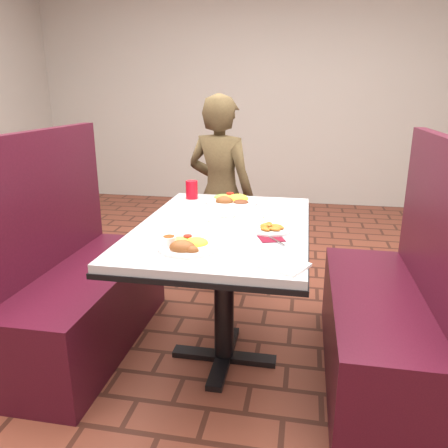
{
  "coord_description": "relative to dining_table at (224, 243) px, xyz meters",
  "views": [
    {
      "loc": [
        0.37,
        -1.97,
        1.36
      ],
      "look_at": [
        0.0,
        0.0,
        0.75
      ],
      "focal_mm": 35.0,
      "sensor_mm": 36.0,
      "label": 1
    }
  ],
  "objects": [
    {
      "name": "fork_utensil",
      "position": [
        -0.05,
        -0.34,
        0.11
      ],
      "size": [
        0.05,
        0.15,
        0.0
      ],
      "primitive_type": "cube",
      "rotation": [
        0.0,
        0.0,
        -0.28
      ],
      "color": "silver",
      "rests_on": "dining_table"
    },
    {
      "name": "lettuce_shreds",
      "position": [
        0.04,
        0.06,
        0.1
      ],
      "size": [
        0.28,
        0.32,
        0.0
      ],
      "primitive_type": null,
      "color": "#90C04D",
      "rests_on": "dining_table"
    },
    {
      "name": "plantain_plate",
      "position": [
        0.23,
        -0.07,
        0.11
      ],
      "size": [
        0.19,
        0.19,
        0.03
      ],
      "rotation": [
        0.0,
        0.0,
        -0.14
      ],
      "color": "white",
      "rests_on": "dining_table"
    },
    {
      "name": "spoon_utensil",
      "position": [
        0.27,
        -0.22,
        0.1
      ],
      "size": [
        0.08,
        0.11,
        0.0
      ],
      "primitive_type": "cube",
      "rotation": [
        0.0,
        0.0,
        0.63
      ],
      "color": "silver",
      "rests_on": "dining_table"
    },
    {
      "name": "paper_napkin",
      "position": [
        0.3,
        -0.48,
        0.1
      ],
      "size": [
        0.22,
        0.2,
        0.01
      ],
      "primitive_type": "cube",
      "rotation": [
        0.0,
        0.0,
        -0.48
      ],
      "color": "white",
      "rests_on": "dining_table"
    },
    {
      "name": "near_dinner_plate",
      "position": [
        -0.09,
        -0.37,
        0.12
      ],
      "size": [
        0.24,
        0.24,
        0.08
      ],
      "rotation": [
        0.0,
        0.0,
        0.27
      ],
      "color": "white",
      "rests_on": "dining_table"
    },
    {
      "name": "booth_bench_right",
      "position": [
        0.8,
        0.0,
        -0.32
      ],
      "size": [
        0.47,
        1.2,
        1.17
      ],
      "color": "#4A1121",
      "rests_on": "ground"
    },
    {
      "name": "diner_person",
      "position": [
        -0.2,
        0.94,
        0.02
      ],
      "size": [
        0.57,
        0.46,
        1.35
      ],
      "primitive_type": "imported",
      "rotation": [
        0.0,
        0.0,
        2.83
      ],
      "color": "brown",
      "rests_on": "ground"
    },
    {
      "name": "far_dinner_plate",
      "position": [
        -0.03,
        0.41,
        0.12
      ],
      "size": [
        0.29,
        0.29,
        0.08
      ],
      "rotation": [
        0.0,
        0.0,
        -0.05
      ],
      "color": "white",
      "rests_on": "dining_table"
    },
    {
      "name": "red_tumbler",
      "position": [
        -0.28,
        0.48,
        0.15
      ],
      "size": [
        0.07,
        0.07,
        0.11
      ],
      "primitive_type": "cylinder",
      "color": "red",
      "rests_on": "dining_table"
    },
    {
      "name": "maroon_napkin",
      "position": [
        0.24,
        -0.18,
        0.1
      ],
      "size": [
        0.13,
        0.13,
        0.0
      ],
      "primitive_type": "cube",
      "rotation": [
        0.0,
        0.0,
        0.36
      ],
      "color": "maroon",
      "rests_on": "dining_table"
    },
    {
      "name": "booth_bench_left",
      "position": [
        -0.8,
        0.0,
        -0.32
      ],
      "size": [
        0.47,
        1.2,
        1.17
      ],
      "color": "#4A1121",
      "rests_on": "ground"
    },
    {
      "name": "dining_table",
      "position": [
        0.0,
        0.0,
        0.0
      ],
      "size": [
        0.81,
        1.21,
        0.75
      ],
      "color": "#BCBEC1",
      "rests_on": "ground"
    },
    {
      "name": "knife_utensil",
      "position": [
        -0.04,
        -0.35,
        0.11
      ],
      "size": [
        0.03,
        0.18,
        0.0
      ],
      "primitive_type": "cube",
      "rotation": [
        0.0,
        0.0,
        -0.08
      ],
      "color": "silver",
      "rests_on": "dining_table"
    }
  ]
}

